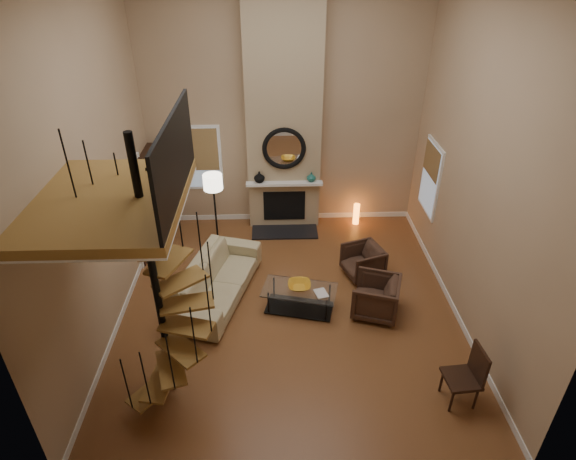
{
  "coord_description": "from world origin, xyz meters",
  "views": [
    {
      "loc": [
        -0.25,
        -6.76,
        5.78
      ],
      "look_at": [
        0.0,
        0.4,
        1.4
      ],
      "focal_mm": 29.74,
      "sensor_mm": 36.0,
      "label": 1
    }
  ],
  "objects_px": {
    "armchair_near": "(366,261)",
    "side_chair": "(468,374)",
    "armchair_far": "(380,298)",
    "floor_lamp": "(213,188)",
    "accent_lamp": "(356,214)",
    "sofa": "(217,279)",
    "hutch": "(159,193)",
    "coffee_table": "(299,297)"
  },
  "relations": [
    {
      "from": "armchair_near",
      "to": "side_chair",
      "type": "bearing_deg",
      "value": -2.55
    },
    {
      "from": "armchair_far",
      "to": "floor_lamp",
      "type": "relative_size",
      "value": 0.47
    },
    {
      "from": "accent_lamp",
      "to": "sofa",
      "type": "bearing_deg",
      "value": -139.38
    },
    {
      "from": "hutch",
      "to": "armchair_far",
      "type": "bearing_deg",
      "value": -34.74
    },
    {
      "from": "hutch",
      "to": "armchair_near",
      "type": "distance_m",
      "value": 4.78
    },
    {
      "from": "armchair_near",
      "to": "accent_lamp",
      "type": "relative_size",
      "value": 1.37
    },
    {
      "from": "accent_lamp",
      "to": "side_chair",
      "type": "relative_size",
      "value": 0.52
    },
    {
      "from": "coffee_table",
      "to": "hutch",
      "type": "bearing_deg",
      "value": 135.84
    },
    {
      "from": "armchair_far",
      "to": "hutch",
      "type": "bearing_deg",
      "value": -106.8
    },
    {
      "from": "accent_lamp",
      "to": "armchair_far",
      "type": "bearing_deg",
      "value": -91.57
    },
    {
      "from": "sofa",
      "to": "armchair_far",
      "type": "height_order",
      "value": "sofa"
    },
    {
      "from": "coffee_table",
      "to": "armchair_near",
      "type": "bearing_deg",
      "value": 35.67
    },
    {
      "from": "floor_lamp",
      "to": "side_chair",
      "type": "bearing_deg",
      "value": -47.13
    },
    {
      "from": "accent_lamp",
      "to": "coffee_table",
      "type": "bearing_deg",
      "value": -116.48
    },
    {
      "from": "armchair_far",
      "to": "floor_lamp",
      "type": "distance_m",
      "value": 4.01
    },
    {
      "from": "floor_lamp",
      "to": "armchair_near",
      "type": "bearing_deg",
      "value": -21.39
    },
    {
      "from": "hutch",
      "to": "accent_lamp",
      "type": "bearing_deg",
      "value": 1.78
    },
    {
      "from": "armchair_near",
      "to": "coffee_table",
      "type": "xyz_separation_m",
      "value": [
        -1.37,
        -0.98,
        -0.07
      ]
    },
    {
      "from": "sofa",
      "to": "floor_lamp",
      "type": "relative_size",
      "value": 1.44
    },
    {
      "from": "coffee_table",
      "to": "side_chair",
      "type": "xyz_separation_m",
      "value": [
        2.28,
        -2.08,
        0.24
      ]
    },
    {
      "from": "hutch",
      "to": "coffee_table",
      "type": "bearing_deg",
      "value": -44.16
    },
    {
      "from": "sofa",
      "to": "coffee_table",
      "type": "height_order",
      "value": "sofa"
    },
    {
      "from": "armchair_far",
      "to": "floor_lamp",
      "type": "xyz_separation_m",
      "value": [
        -3.09,
        2.33,
        1.06
      ]
    },
    {
      "from": "sofa",
      "to": "accent_lamp",
      "type": "bearing_deg",
      "value": -33.24
    },
    {
      "from": "coffee_table",
      "to": "sofa",
      "type": "bearing_deg",
      "value": 163.81
    },
    {
      "from": "armchair_far",
      "to": "coffee_table",
      "type": "xyz_separation_m",
      "value": [
        -1.42,
        0.16,
        -0.07
      ]
    },
    {
      "from": "hutch",
      "to": "floor_lamp",
      "type": "relative_size",
      "value": 1.19
    },
    {
      "from": "accent_lamp",
      "to": "side_chair",
      "type": "bearing_deg",
      "value": -81.42
    },
    {
      "from": "hutch",
      "to": "side_chair",
      "type": "relative_size",
      "value": 2.07
    },
    {
      "from": "armchair_near",
      "to": "floor_lamp",
      "type": "xyz_separation_m",
      "value": [
        -3.03,
        1.19,
        1.06
      ]
    },
    {
      "from": "floor_lamp",
      "to": "side_chair",
      "type": "height_order",
      "value": "floor_lamp"
    },
    {
      "from": "side_chair",
      "to": "sofa",
      "type": "bearing_deg",
      "value": 146.38
    },
    {
      "from": "side_chair",
      "to": "floor_lamp",
      "type": "bearing_deg",
      "value": 132.87
    },
    {
      "from": "armchair_near",
      "to": "side_chair",
      "type": "xyz_separation_m",
      "value": [
        0.91,
        -3.06,
        0.17
      ]
    },
    {
      "from": "side_chair",
      "to": "armchair_far",
      "type": "bearing_deg",
      "value": 114.06
    },
    {
      "from": "armchair_near",
      "to": "accent_lamp",
      "type": "xyz_separation_m",
      "value": [
        0.14,
        2.05,
        -0.1
      ]
    },
    {
      "from": "hutch",
      "to": "floor_lamp",
      "type": "distance_m",
      "value": 1.56
    },
    {
      "from": "hutch",
      "to": "sofa",
      "type": "height_order",
      "value": "hutch"
    },
    {
      "from": "floor_lamp",
      "to": "accent_lamp",
      "type": "distance_m",
      "value": 3.49
    },
    {
      "from": "floor_lamp",
      "to": "sofa",
      "type": "bearing_deg",
      "value": -84.87
    },
    {
      "from": "coffee_table",
      "to": "accent_lamp",
      "type": "distance_m",
      "value": 3.38
    },
    {
      "from": "coffee_table",
      "to": "side_chair",
      "type": "relative_size",
      "value": 1.44
    }
  ]
}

